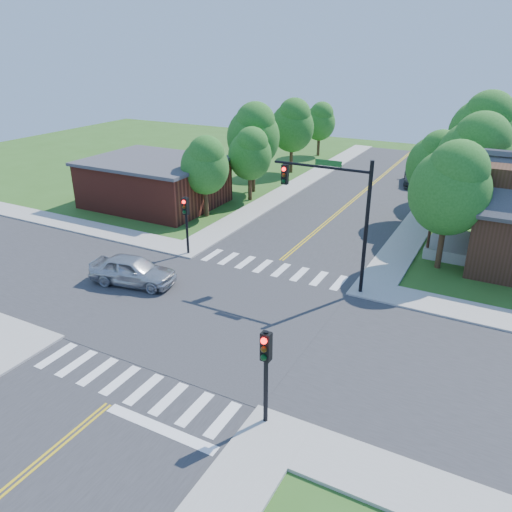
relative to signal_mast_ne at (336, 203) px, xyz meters
The scene contains 25 objects.
ground 8.37m from the signal_mast_ne, 125.00° to the right, with size 100.00×100.00×0.00m, color #2F591B.
road_ns 8.36m from the signal_mast_ne, 125.00° to the right, with size 10.00×90.00×0.04m, color #2D2D30.
road_ew 8.36m from the signal_mast_ne, 125.00° to the right, with size 90.00×10.00×0.04m, color #2D2D30.
intersection_patch 8.37m from the signal_mast_ne, 125.00° to the right, with size 10.20×10.20×0.06m, color #2D2D30.
sidewalk_nw 22.73m from the signal_mast_ne, 152.60° to the left, with size 40.00×40.00×0.14m.
crosswalk_north 6.23m from the signal_mast_ne, behind, with size 8.85×2.00×0.01m.
crosswalk_south 13.32m from the signal_mast_ne, 108.36° to the right, with size 8.85×2.00×0.01m.
centerline 8.34m from the signal_mast_ne, 125.00° to the right, with size 0.30×90.00×0.01m.
stop_bar 14.12m from the signal_mast_ne, 96.11° to the right, with size 4.60×0.45×0.09m, color white.
signal_mast_ne is the anchor object (origin of this frame).
signal_pole_se 11.55m from the signal_mast_ne, 81.44° to the right, with size 0.34×0.42×3.80m.
signal_pole_nw 9.76m from the signal_mast_ne, behind, with size 0.34×0.42×3.80m.
building_nw 19.87m from the signal_mast_ne, 157.21° to the left, with size 10.40×8.40×3.73m.
tree_e_a 7.25m from the signal_mast_ne, 48.13° to the left, with size 4.50×4.28×7.66m.
tree_e_b 13.04m from the signal_mast_ne, 65.85° to the left, with size 4.97×4.72×8.45m.
tree_e_c 21.46m from the signal_mast_ne, 76.66° to the left, with size 5.32×5.05×9.04m.
tree_e_d 29.40m from the signal_mast_ne, 80.05° to the left, with size 4.02×3.82×6.83m.
tree_w_a 14.40m from the signal_mast_ne, 151.23° to the left, with size 3.67×3.49×6.24m.
tree_w_b 19.34m from the signal_mast_ne, 130.86° to the left, with size 4.62×4.39×7.86m.
tree_w_c 25.90m from the signal_mast_ne, 119.07° to the left, with size 4.38×4.16×7.44m.
tree_w_d 34.33m from the signal_mast_ne, 112.56° to the left, with size 3.63×3.45×6.17m.
tree_house 13.74m from the signal_mast_ne, 78.53° to the left, with size 4.04×3.84×6.87m.
tree_bldg 16.93m from the signal_mast_ne, 133.68° to the left, with size 3.64×3.46×6.19m.
car_silver 11.63m from the signal_mast_ne, 153.76° to the right, with size 5.10×2.80×1.64m, color #B5B7BD.
car_dgrey 24.24m from the signal_mast_ne, 90.99° to the left, with size 3.03×5.37×1.47m, color #2E3134.
Camera 1 is at (11.83, -18.02, 12.50)m, focal length 35.00 mm.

